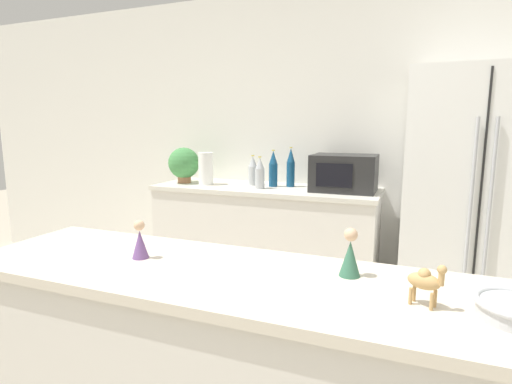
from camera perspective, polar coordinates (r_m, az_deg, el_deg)
name	(u,v)px	position (r m, az deg, el deg)	size (l,w,h in m)	color
wall_back	(338,145)	(3.44, 11.57, 6.60)	(8.00, 0.06, 2.55)	white
back_counter	(265,241)	(3.39, 1.25, -7.07)	(1.85, 0.63, 0.94)	silver
refrigerator	(471,206)	(3.06, 28.38, -1.73)	(0.87, 0.71, 1.80)	white
potted_plant	(184,164)	(3.56, -10.26, 3.99)	(0.27, 0.27, 0.31)	#9E6B47
paper_towel_roll	(206,169)	(3.42, -7.19, 3.34)	(0.12, 0.12, 0.27)	white
microwave	(344,173)	(3.13, 12.47, 2.68)	(0.48, 0.37, 0.28)	black
back_bottle_0	(273,169)	(3.29, 2.48, 3.29)	(0.07, 0.07, 0.30)	navy
back_bottle_1	(291,168)	(3.29, 4.98, 3.46)	(0.07, 0.07, 0.33)	navy
back_bottle_2	(253,171)	(3.37, -0.46, 3.04)	(0.08, 0.08, 0.25)	#B2B7BC
back_bottle_3	(260,173)	(3.18, 0.55, 2.69)	(0.07, 0.07, 0.26)	#B2B7BC
camel_figurine	(426,280)	(1.21, 23.06, -11.55)	(0.10, 0.07, 0.13)	tan
wise_man_figurine_blue	(350,255)	(1.37, 13.29, -8.82)	(0.07, 0.07, 0.16)	#33664C
wise_man_figurine_crimson	(140,242)	(1.57, -16.24, -6.85)	(0.06, 0.06, 0.15)	#6B4784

